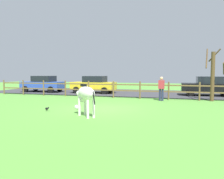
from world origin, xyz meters
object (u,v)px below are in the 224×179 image
(crow_on_grass, at_px, (47,109))
(parked_car_blue, at_px, (43,84))
(visitor_near_fence, at_px, (161,88))
(bare_tree, at_px, (213,75))
(parked_car_yellow, at_px, (94,84))
(parked_car_black, at_px, (208,86))
(zebra, at_px, (85,95))

(crow_on_grass, height_order, parked_car_blue, parked_car_blue)
(crow_on_grass, bearing_deg, visitor_near_fence, 48.31)
(parked_car_blue, xyz_separation_m, visitor_near_fence, (11.53, -3.36, 0.06))
(crow_on_grass, xyz_separation_m, visitor_near_fence, (5.14, 5.77, 0.78))
(bare_tree, bearing_deg, parked_car_yellow, 163.21)
(bare_tree, distance_m, parked_car_black, 3.42)
(parked_car_yellow, bearing_deg, parked_car_black, 2.16)
(crow_on_grass, distance_m, parked_car_black, 13.07)
(parked_car_black, bearing_deg, visitor_near_fence, -129.55)
(bare_tree, xyz_separation_m, crow_on_grass, (-8.43, -6.59, -1.66))
(zebra, bearing_deg, crow_on_grass, 164.23)
(parked_car_yellow, relative_size, visitor_near_fence, 2.44)
(crow_on_grass, height_order, parked_car_yellow, parked_car_yellow)
(zebra, xyz_separation_m, parked_car_yellow, (-3.60, 10.17, -0.08))
(parked_car_yellow, distance_m, parked_car_black, 9.77)
(parked_car_blue, height_order, visitor_near_fence, visitor_near_fence)
(parked_car_black, bearing_deg, bare_tree, -91.65)
(crow_on_grass, bearing_deg, bare_tree, 38.00)
(parked_car_blue, bearing_deg, zebra, -48.20)
(parked_car_blue, relative_size, parked_car_yellow, 1.01)
(bare_tree, height_order, parked_car_yellow, bare_tree)
(crow_on_grass, bearing_deg, parked_car_yellow, 97.38)
(crow_on_grass, bearing_deg, parked_car_blue, 125.01)
(parked_car_blue, bearing_deg, visitor_near_fence, -16.26)
(parked_car_yellow, height_order, parked_car_black, same)
(parked_car_blue, height_order, parked_car_yellow, same)
(bare_tree, xyz_separation_m, parked_car_black, (0.09, 3.28, -0.94))
(visitor_near_fence, bearing_deg, parked_car_blue, 163.74)
(parked_car_yellow, xyz_separation_m, parked_car_black, (9.76, 0.37, 0.00))
(bare_tree, bearing_deg, parked_car_black, 88.35)
(parked_car_blue, distance_m, parked_car_yellow, 5.18)
(zebra, xyz_separation_m, parked_car_black, (6.16, 10.54, -0.08))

